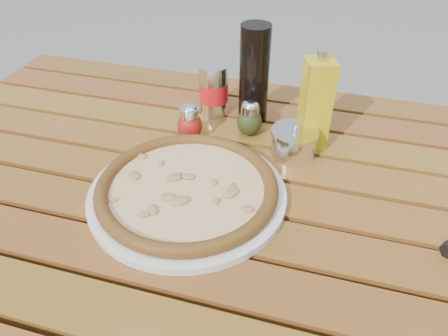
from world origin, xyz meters
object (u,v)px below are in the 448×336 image
(table, at_px, (221,216))
(parmesan_tin, at_px, (294,143))
(soda_can, at_px, (214,90))
(pizza, at_px, (187,188))
(plate, at_px, (187,194))
(oregano_shaker, at_px, (250,119))
(pepper_shaker, at_px, (190,123))
(dark_bottle, at_px, (254,74))
(olive_oil_cruet, at_px, (315,104))

(table, xyz_separation_m, parmesan_tin, (0.11, 0.14, 0.11))
(soda_can, bearing_deg, pizza, -81.80)
(table, xyz_separation_m, soda_can, (-0.09, 0.26, 0.13))
(pizza, distance_m, soda_can, 0.31)
(table, bearing_deg, plate, -137.85)
(plate, distance_m, oregano_shaker, 0.25)
(table, height_order, soda_can, soda_can)
(plate, bearing_deg, pepper_shaker, 108.11)
(plate, relative_size, parmesan_tin, 3.01)
(plate, relative_size, dark_bottle, 1.64)
(soda_can, xyz_separation_m, olive_oil_cruet, (0.24, -0.07, 0.04))
(soda_can, bearing_deg, olive_oil_cruet, -16.84)
(pizza, xyz_separation_m, oregano_shaker, (0.06, 0.24, 0.02))
(plate, bearing_deg, oregano_shaker, 76.42)
(pepper_shaker, xyz_separation_m, soda_can, (0.02, 0.12, 0.02))
(pepper_shaker, height_order, olive_oil_cruet, olive_oil_cruet)
(olive_oil_cruet, bearing_deg, pepper_shaker, -169.20)
(pepper_shaker, xyz_separation_m, parmesan_tin, (0.23, -0.00, -0.01))
(pepper_shaker, bearing_deg, pizza, -71.89)
(table, relative_size, dark_bottle, 6.36)
(table, distance_m, oregano_shaker, 0.23)
(oregano_shaker, xyz_separation_m, parmesan_tin, (0.11, -0.05, -0.01))
(pepper_shaker, distance_m, olive_oil_cruet, 0.27)
(table, distance_m, pizza, 0.12)
(oregano_shaker, distance_m, dark_bottle, 0.10)
(pepper_shaker, bearing_deg, dark_bottle, 47.39)
(soda_can, bearing_deg, parmesan_tin, -30.49)
(dark_bottle, bearing_deg, oregano_shaker, -82.57)
(plate, distance_m, dark_bottle, 0.33)
(oregano_shaker, bearing_deg, table, -92.22)
(pizza, bearing_deg, soda_can, 98.20)
(plate, relative_size, pepper_shaker, 4.39)
(dark_bottle, height_order, soda_can, dark_bottle)
(table, xyz_separation_m, oregano_shaker, (0.01, 0.19, 0.11))
(plate, relative_size, oregano_shaker, 4.39)
(pepper_shaker, xyz_separation_m, olive_oil_cruet, (0.25, 0.05, 0.06))
(olive_oil_cruet, bearing_deg, dark_bottle, 153.42)
(dark_bottle, bearing_deg, plate, -99.01)
(dark_bottle, relative_size, soda_can, 1.83)
(oregano_shaker, bearing_deg, dark_bottle, 97.43)
(table, bearing_deg, soda_can, 109.83)
(soda_can, relative_size, olive_oil_cruet, 0.57)
(plate, xyz_separation_m, parmesan_tin, (0.16, 0.19, 0.02))
(dark_bottle, bearing_deg, table, -89.69)
(soda_can, relative_size, parmesan_tin, 1.00)
(plate, height_order, pizza, pizza)
(plate, bearing_deg, soda_can, 98.20)
(dark_bottle, distance_m, parmesan_tin, 0.19)
(table, relative_size, pepper_shaker, 17.07)
(pepper_shaker, height_order, dark_bottle, dark_bottle)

